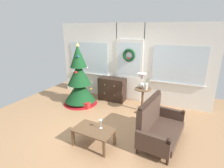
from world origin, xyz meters
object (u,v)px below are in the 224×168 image
object	(u,v)px
christmas_tree	(79,82)
dresser_cabinet	(112,89)
gift_box	(87,105)
table_lamp	(142,79)
settee_sofa	(157,125)
side_table	(143,95)
wine_glass	(101,122)
flower_vase	(146,86)
coffee_table	(94,131)

from	to	relation	value
christmas_tree	dresser_cabinet	bearing A→B (deg)	40.91
christmas_tree	gift_box	distance (m)	0.78
table_lamp	gift_box	xyz separation A→B (m)	(-1.56, -0.56, -0.90)
christmas_tree	settee_sofa	distance (m)	2.88
side_table	wine_glass	xyz separation A→B (m)	(-0.38, -1.92, 0.02)
flower_vase	settee_sofa	bearing A→B (deg)	-65.07
coffee_table	dresser_cabinet	bearing A→B (deg)	105.34
settee_sofa	wine_glass	distance (m)	1.24
flower_vase	gift_box	xyz separation A→B (m)	(-1.72, -0.46, -0.73)
table_lamp	gift_box	size ratio (longest dim) A/B	2.40
settee_sofa	wine_glass	size ratio (longest dim) A/B	7.50
christmas_tree	wine_glass	bearing A→B (deg)	-45.38
dresser_cabinet	side_table	size ratio (longest dim) A/B	1.29
dresser_cabinet	gift_box	distance (m)	1.09
christmas_tree	flower_vase	distance (m)	2.11
side_table	flower_vase	size ratio (longest dim) A/B	2.02
christmas_tree	table_lamp	world-z (taller)	christmas_tree
dresser_cabinet	side_table	bearing A→B (deg)	-20.09
settee_sofa	table_lamp	world-z (taller)	table_lamp
coffee_table	gift_box	bearing A→B (deg)	126.76
side_table	coffee_table	size ratio (longest dim) A/B	0.81
side_table	wine_glass	distance (m)	1.96
table_lamp	wine_glass	distance (m)	2.04
christmas_tree	flower_vase	bearing A→B (deg)	6.15
settee_sofa	coffee_table	bearing A→B (deg)	-148.68
christmas_tree	wine_glass	world-z (taller)	christmas_tree
wine_glass	gift_box	size ratio (longest dim) A/B	1.06
side_table	flower_vase	world-z (taller)	flower_vase
side_table	gift_box	bearing A→B (deg)	-162.09
christmas_tree	settee_sofa	xyz separation A→B (m)	(2.67, -1.01, -0.35)
wine_glass	table_lamp	bearing A→B (deg)	80.72
dresser_cabinet	settee_sofa	size ratio (longest dim) A/B	0.62
settee_sofa	flower_vase	xyz separation A→B (m)	(-0.58, 1.24, 0.45)
side_table	flower_vase	distance (m)	0.34
coffee_table	wine_glass	world-z (taller)	wine_glass
christmas_tree	wine_glass	distance (m)	2.31
dresser_cabinet	side_table	xyz separation A→B (m)	(1.17, -0.43, 0.11)
wine_glass	side_table	bearing A→B (deg)	78.80
settee_sofa	coffee_table	xyz separation A→B (m)	(-1.18, -0.72, -0.05)
settee_sofa	flower_vase	size ratio (longest dim) A/B	4.18
gift_box	settee_sofa	bearing A→B (deg)	-18.69
christmas_tree	settee_sofa	size ratio (longest dim) A/B	1.36
christmas_tree	table_lamp	distance (m)	1.98
side_table	flower_vase	bearing A→B (deg)	-30.96
christmas_tree	side_table	world-z (taller)	christmas_tree
table_lamp	flower_vase	world-z (taller)	table_lamp
coffee_table	table_lamp	bearing A→B (deg)	77.86
coffee_table	wine_glass	distance (m)	0.25
christmas_tree	table_lamp	xyz separation A→B (m)	(1.94, 0.33, 0.26)
table_lamp	flower_vase	xyz separation A→B (m)	(0.16, -0.10, -0.17)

